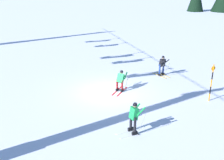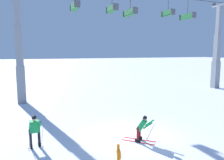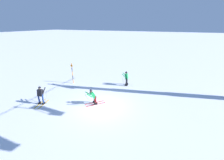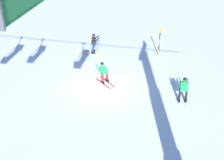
% 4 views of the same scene
% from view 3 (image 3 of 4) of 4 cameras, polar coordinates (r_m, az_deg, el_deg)
% --- Properties ---
extents(ground_plane, '(260.00, 260.00, 0.00)m').
position_cam_3_polar(ground_plane, '(12.88, -3.79, -9.80)').
color(ground_plane, white).
extents(skier_carving_main, '(1.61, 1.53, 1.52)m').
position_cam_3_polar(skier_carving_main, '(12.86, -7.26, -5.95)').
color(skier_carving_main, red).
rests_on(skier_carving_main, ground_plane).
extents(trail_marker_pole, '(0.07, 0.28, 2.36)m').
position_cam_3_polar(trail_marker_pole, '(17.71, -14.87, 2.69)').
color(trail_marker_pole, orange).
rests_on(trail_marker_pole, ground_plane).
extents(skier_distant_uphill, '(1.70, 0.90, 1.63)m').
position_cam_3_polar(skier_distant_uphill, '(14.12, -25.58, -4.86)').
color(skier_distant_uphill, yellow).
rests_on(skier_distant_uphill, ground_plane).
extents(skier_distant_downhill, '(0.75, 1.65, 1.65)m').
position_cam_3_polar(skier_distant_downhill, '(16.67, 5.48, 0.99)').
color(skier_distant_downhill, white).
rests_on(skier_distant_downhill, ground_plane).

